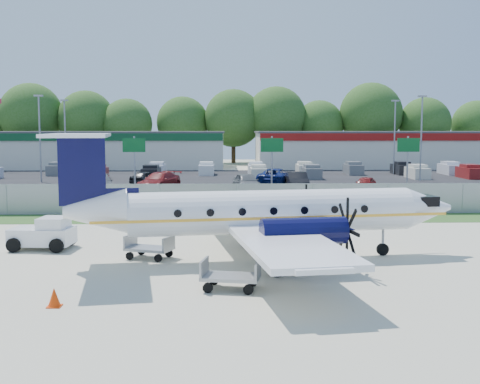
{
  "coord_description": "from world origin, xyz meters",
  "views": [
    {
      "loc": [
        -0.81,
        -25.21,
        5.58
      ],
      "look_at": [
        0.0,
        6.0,
        2.3
      ],
      "focal_mm": 45.0,
      "sensor_mm": 36.0,
      "label": 1
    }
  ],
  "objects_px": {
    "pushback_tug": "(45,234)",
    "baggage_cart_far": "(231,276)",
    "baggage_cart_near": "(149,248)",
    "aircraft": "(263,212)"
  },
  "relations": [
    {
      "from": "pushback_tug",
      "to": "baggage_cart_near",
      "type": "xyz_separation_m",
      "value": [
        5.12,
        -2.21,
        -0.25
      ]
    },
    {
      "from": "pushback_tug",
      "to": "baggage_cart_far",
      "type": "distance_m",
      "value": 11.32
    },
    {
      "from": "baggage_cart_near",
      "to": "pushback_tug",
      "type": "bearing_deg",
      "value": 156.67
    },
    {
      "from": "baggage_cart_near",
      "to": "baggage_cart_far",
      "type": "height_order",
      "value": "baggage_cart_far"
    },
    {
      "from": "aircraft",
      "to": "pushback_tug",
      "type": "height_order",
      "value": "aircraft"
    },
    {
      "from": "pushback_tug",
      "to": "baggage_cart_far",
      "type": "xyz_separation_m",
      "value": [
        8.59,
        -7.37,
        -0.23
      ]
    },
    {
      "from": "aircraft",
      "to": "pushback_tug",
      "type": "relative_size",
      "value": 6.05
    },
    {
      "from": "pushback_tug",
      "to": "aircraft",
      "type": "bearing_deg",
      "value": -14.82
    },
    {
      "from": "baggage_cart_near",
      "to": "baggage_cart_far",
      "type": "xyz_separation_m",
      "value": [
        3.46,
        -5.16,
        0.02
      ]
    },
    {
      "from": "aircraft",
      "to": "baggage_cart_far",
      "type": "relative_size",
      "value": 8.06
    }
  ]
}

